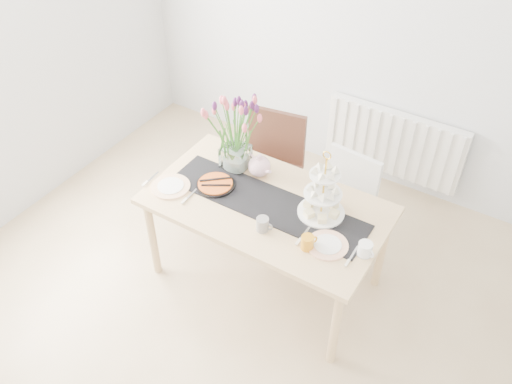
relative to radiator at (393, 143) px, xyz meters
The scene contains 15 objects.
room_shell 2.40m from the radiator, 102.86° to the right, with size 4.50×4.50×4.50m.
radiator is the anchor object (origin of this frame).
dining_table 1.57m from the radiator, 103.53° to the right, with size 1.60×0.90×0.75m.
chair_brown 1.13m from the radiator, 128.02° to the right, with size 0.54×0.54×0.95m.
chair_white 0.92m from the radiator, 92.79° to the right, with size 0.45×0.45×0.84m.
table_runner 1.58m from the radiator, 103.53° to the right, with size 1.40×0.35×0.01m, color black.
tulip_vase 1.63m from the radiator, 120.13° to the right, with size 0.65×0.65×0.55m.
cake_stand 1.48m from the radiator, 90.43° to the right, with size 0.31×0.31×0.45m.
teapot 1.45m from the radiator, 113.51° to the right, with size 0.26×0.21×0.17m, color white, non-canonical shape.
cream_jug 1.67m from the radiator, 76.87° to the right, with size 0.09×0.09×0.09m, color white.
tart_tin 1.75m from the radiator, 115.86° to the right, with size 0.27×0.27×0.03m.
mug_grey 1.79m from the radiator, 98.43° to the right, with size 0.08×0.08×0.10m, color gray.
mug_orange 1.76m from the radiator, 88.19° to the right, with size 0.08×0.08×0.10m, color orange.
plate_left 2.02m from the radiator, 120.38° to the right, with size 0.27×0.27×0.01m, color white.
plate_right 1.68m from the radiator, 84.68° to the right, with size 0.26×0.26×0.01m, color white.
Camera 1 is at (1.48, -1.62, 3.18)m, focal length 38.00 mm.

